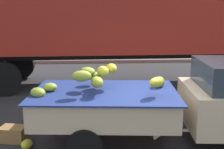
# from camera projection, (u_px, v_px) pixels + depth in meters

# --- Properties ---
(ground) EXTENTS (220.00, 220.00, 0.00)m
(ground) POSITION_uv_depth(u_px,v_px,m) (148.00, 144.00, 5.93)
(ground) COLOR #28282B
(curb_strip) EXTENTS (80.00, 0.80, 0.16)m
(curb_strip) POSITION_uv_depth(u_px,v_px,m) (114.00, 60.00, 15.47)
(curb_strip) COLOR gray
(curb_strip) RESTS_ON ground
(pickup_truck) EXTENTS (5.18, 2.28, 1.70)m
(pickup_truck) POSITION_uv_depth(u_px,v_px,m) (205.00, 101.00, 5.78)
(pickup_truck) COLOR #CCB793
(pickup_truck) RESTS_ON ground
(semi_trailer) EXTENTS (12.05, 2.83, 3.95)m
(semi_trailer) POSITION_uv_depth(u_px,v_px,m) (111.00, 14.00, 10.23)
(semi_trailer) COLOR maroon
(semi_trailer) RESTS_ON ground
(fallen_banana_bunch_near_tailgate) EXTENTS (0.26, 0.32, 0.18)m
(fallen_banana_bunch_near_tailgate) POSITION_uv_depth(u_px,v_px,m) (27.00, 144.00, 5.70)
(fallen_banana_bunch_near_tailgate) COLOR gold
(fallen_banana_bunch_near_tailgate) RESTS_ON ground
(produce_crate) EXTENTS (0.58, 0.46, 0.30)m
(produce_crate) POSITION_uv_depth(u_px,v_px,m) (13.00, 134.00, 6.03)
(produce_crate) COLOR olive
(produce_crate) RESTS_ON ground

